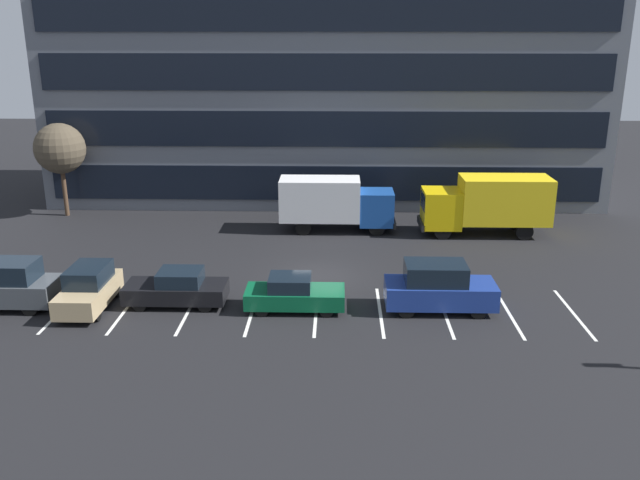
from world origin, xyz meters
TOP-DOWN VIEW (x-y plane):
  - ground_plane at (0.00, 0.00)m, footprint 120.00×120.00m
  - office_building at (0.00, 17.95)m, footprint 37.97×11.62m
  - lot_markings at (0.00, -4.41)m, footprint 22.54×5.40m
  - box_truck_yellow_all at (9.82, 7.29)m, footprint 7.58×2.51m
  - box_truck_blue at (0.70, 7.84)m, footprint 6.98×2.31m
  - sedan_forest at (-0.98, -4.26)m, footprint 4.34×1.81m
  - sedan_black at (-6.23, -3.83)m, footprint 4.49×1.88m
  - suv_tan at (-10.02, -4.31)m, footprint 1.77×4.17m
  - suv_charcoal at (-13.77, -4.33)m, footprint 4.73×2.01m
  - suv_navy at (5.34, -4.13)m, footprint 4.79×2.03m
  - bare_tree at (-17.00, 10.86)m, footprint 3.24×3.24m

SIDE VIEW (x-z plane):
  - ground_plane at x=0.00m, z-range 0.00..0.00m
  - lot_markings at x=0.00m, z-range 0.00..0.01m
  - sedan_forest at x=-0.98m, z-range -0.04..1.51m
  - sedan_black at x=-6.23m, z-range -0.04..1.57m
  - suv_tan at x=-10.02m, z-range -0.03..1.85m
  - suv_charcoal at x=-13.77m, z-range -0.04..2.10m
  - suv_navy at x=5.34m, z-range -0.04..2.13m
  - box_truck_blue at x=0.70m, z-range 0.20..3.44m
  - box_truck_yellow_all at x=9.82m, z-range 0.22..3.73m
  - bare_tree at x=-17.00m, z-range 1.40..7.48m
  - office_building at x=0.00m, z-range 0.00..14.40m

